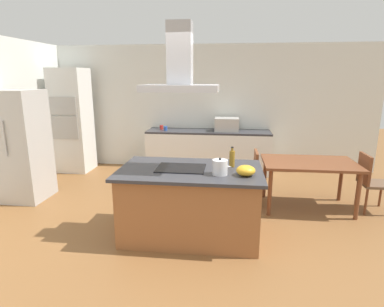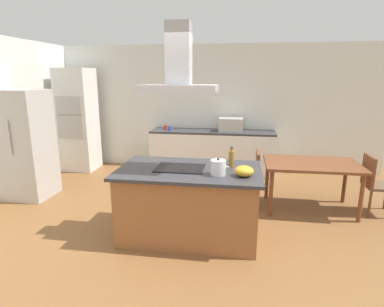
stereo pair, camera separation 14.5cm
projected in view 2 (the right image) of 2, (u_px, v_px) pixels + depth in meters
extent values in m
plane|color=brown|center=(203.00, 194.00, 5.59)|extent=(16.00, 16.00, 0.00)
cube|color=silver|center=(213.00, 108.00, 6.95)|extent=(7.20, 0.10, 2.70)
cube|color=#995B33|center=(189.00, 204.00, 4.05)|extent=(1.69, 0.98, 0.86)
cube|color=#333338|center=(189.00, 170.00, 3.94)|extent=(1.79, 1.08, 0.04)
cube|color=black|center=(180.00, 168.00, 3.95)|extent=(0.60, 0.44, 0.01)
cylinder|color=silver|center=(218.00, 167.00, 3.68)|extent=(0.18, 0.18, 0.18)
sphere|color=black|center=(218.00, 159.00, 3.65)|extent=(0.03, 0.03, 0.03)
cone|color=silver|center=(228.00, 167.00, 3.66)|extent=(0.06, 0.03, 0.04)
cylinder|color=olive|center=(231.00, 159.00, 3.99)|extent=(0.07, 0.07, 0.21)
cylinder|color=olive|center=(232.00, 150.00, 3.96)|extent=(0.03, 0.03, 0.04)
cylinder|color=black|center=(232.00, 148.00, 3.95)|extent=(0.04, 0.04, 0.01)
ellipsoid|color=gold|center=(244.00, 171.00, 3.63)|extent=(0.22, 0.22, 0.12)
cube|color=silver|center=(212.00, 152.00, 6.81)|extent=(2.63, 0.62, 0.86)
cube|color=#333338|center=(212.00, 132.00, 6.70)|extent=(2.63, 0.62, 0.04)
cube|color=#B2AFAA|center=(231.00, 125.00, 6.60)|extent=(0.50, 0.38, 0.28)
cylinder|color=red|center=(166.00, 127.00, 6.90)|extent=(0.08, 0.08, 0.09)
cylinder|color=#2D56B2|center=(170.00, 128.00, 6.77)|extent=(0.08, 0.08, 0.09)
cube|color=silver|center=(78.00, 120.00, 6.86)|extent=(0.70, 0.64, 2.20)
cube|color=#B2AFAA|center=(68.00, 105.00, 6.46)|extent=(0.56, 0.02, 0.36)
cube|color=#B2AFAA|center=(70.00, 127.00, 6.57)|extent=(0.56, 0.02, 0.48)
cube|color=#B2AFAA|center=(24.00, 145.00, 5.29)|extent=(0.80, 0.70, 1.82)
cylinder|color=beige|center=(9.00, 138.00, 4.88)|extent=(0.02, 0.02, 0.55)
cube|color=brown|center=(312.00, 164.00, 4.78)|extent=(1.40, 0.90, 0.04)
cylinder|color=brown|center=(271.00, 194.00, 4.60)|extent=(0.06, 0.06, 0.71)
cylinder|color=brown|center=(361.00, 199.00, 4.42)|extent=(0.06, 0.06, 0.71)
cylinder|color=brown|center=(267.00, 178.00, 5.31)|extent=(0.06, 0.06, 0.71)
cylinder|color=brown|center=(345.00, 182.00, 5.13)|extent=(0.06, 0.06, 0.71)
cube|color=brown|center=(245.00, 180.00, 5.00)|extent=(0.42, 0.42, 0.04)
cube|color=brown|center=(258.00, 166.00, 4.91)|extent=(0.04, 0.42, 0.44)
cylinder|color=brown|center=(233.00, 196.00, 4.91)|extent=(0.04, 0.04, 0.41)
cylinder|color=brown|center=(233.00, 188.00, 5.25)|extent=(0.04, 0.04, 0.41)
cylinder|color=brown|center=(256.00, 198.00, 4.85)|extent=(0.04, 0.04, 0.41)
cylinder|color=brown|center=(255.00, 190.00, 5.20)|extent=(0.04, 0.04, 0.41)
cube|color=brown|center=(380.00, 186.00, 4.70)|extent=(0.42, 0.42, 0.04)
cube|color=brown|center=(369.00, 170.00, 4.67)|extent=(0.04, 0.42, 0.44)
cylinder|color=brown|center=(361.00, 195.00, 4.95)|extent=(0.04, 0.04, 0.41)
cylinder|color=brown|center=(370.00, 204.00, 4.61)|extent=(0.04, 0.04, 0.41)
cube|color=#ADADB2|center=(179.00, 88.00, 3.72)|extent=(0.90, 0.55, 0.08)
cube|color=#ADADB2|center=(179.00, 54.00, 3.62)|extent=(0.28, 0.24, 0.70)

